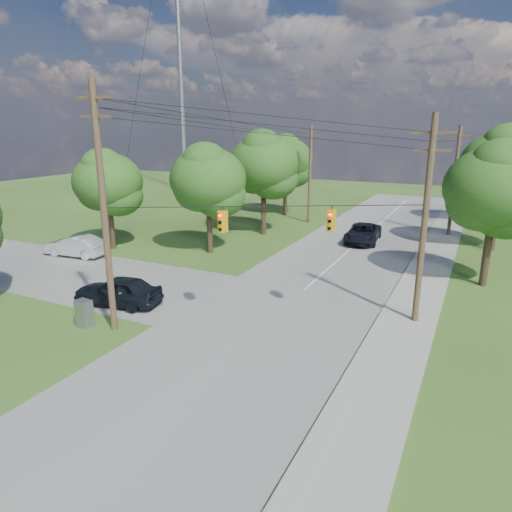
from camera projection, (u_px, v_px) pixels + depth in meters
The scene contains 21 objects.
ground at pixel (185, 351), 20.78m from camera, with size 140.00×140.00×0.00m, color #3A541C.
main_road at pixel (271, 319), 24.23m from camera, with size 10.00×100.00×0.03m, color gray.
sidewalk_east at pixel (401, 344), 21.36m from camera, with size 2.60×100.00×0.12m, color #A7A59C.
pole_sw at pixel (104, 207), 21.39m from camera, with size 2.00×0.32×12.00m.
pole_ne at pixel (425, 220), 22.38m from camera, with size 2.00×0.32×10.50m.
pole_north_e at pixel (454, 181), 41.44m from camera, with size 2.00×0.32×10.00m.
pole_north_w at pixel (310, 174), 47.38m from camera, with size 2.00×0.32×10.00m.
power_lines at pixel (310, 139), 27.59m from camera, with size 13.93×29.62×4.93m.
traffic_signals at pixel (277, 221), 22.01m from camera, with size 4.91×3.27×1.05m.
radio_mast at pixel (179, 39), 67.96m from camera, with size 0.70×0.70×45.00m, color gray.
tree_w_near at pixel (208, 179), 35.51m from camera, with size 6.00×6.00×8.40m.
tree_w_mid at pixel (264, 164), 41.80m from camera, with size 6.40×6.40×9.22m.
tree_w_far at pixel (286, 160), 51.37m from camera, with size 6.00×6.00×8.73m.
tree_e_near at pixel (496, 188), 27.74m from camera, with size 6.20×6.20×8.81m.
tree_e_mid at pixel (503, 166), 35.97m from camera, with size 6.60×6.60×9.64m.
tree_e_far at pixel (488, 166), 47.01m from camera, with size 5.80×5.80×8.32m.
tree_cross_n at pixel (108, 182), 36.87m from camera, with size 5.60×5.60×7.91m.
car_cross_dark at pixel (118, 291), 25.89m from camera, with size 2.01×5.01×1.71m, color black.
car_cross_silver at pixel (76, 246), 35.75m from camera, with size 1.77×5.07×1.67m, color silver.
car_main_north at pixel (363, 233), 40.14m from camera, with size 2.67×5.80×1.61m, color black.
control_cabinet at pixel (84, 314), 23.17m from camera, with size 0.79×0.57×1.43m, color gray.
Camera 1 is at (11.24, -15.42, 9.86)m, focal length 32.00 mm.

